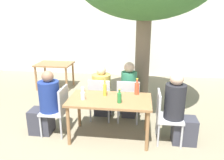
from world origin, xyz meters
TOP-DOWN VIEW (x-y plane):
  - ground_plane at (0.00, 0.00)m, footprint 30.00×30.00m
  - cafe_building_wall at (0.00, 4.25)m, footprint 10.00×0.08m
  - dining_table_front at (0.00, 0.00)m, footprint 1.43×0.77m
  - dining_table_back at (-2.01, 2.51)m, footprint 1.03×0.75m
  - patio_chair_0 at (-0.95, 0.00)m, footprint 0.44×0.44m
  - patio_chair_1 at (0.95, 0.00)m, footprint 0.44×0.44m
  - patio_chair_2 at (-0.29, 0.62)m, footprint 0.44×0.44m
  - patio_chair_3 at (0.29, 0.62)m, footprint 0.44×0.44m
  - person_seated_0 at (-1.18, -0.00)m, footprint 0.58×0.37m
  - person_seated_1 at (1.18, -0.00)m, footprint 0.57×0.34m
  - person_seated_2 at (-0.29, 0.86)m, footprint 0.39×0.59m
  - person_seated_3 at (0.29, 0.86)m, footprint 0.32×0.56m
  - green_bottle_0 at (0.18, -0.15)m, footprint 0.07×0.07m
  - oil_cruet_1 at (-0.11, 0.15)m, footprint 0.06×0.06m
  - soda_bottle_2 at (0.46, 0.29)m, footprint 0.08×0.08m
  - drinking_glass_0 at (-0.45, -0.09)m, footprint 0.08×0.08m
  - drinking_glass_1 at (-0.56, 0.30)m, footprint 0.07×0.07m

SIDE VIEW (x-z plane):
  - ground_plane at x=0.00m, z-range 0.00..0.00m
  - person_seated_2 at x=-0.29m, z-range -0.06..1.09m
  - patio_chair_0 at x=-0.95m, z-range 0.06..0.98m
  - patio_chair_1 at x=0.95m, z-range 0.06..0.98m
  - patio_chair_2 at x=-0.29m, z-range 0.06..0.98m
  - patio_chair_3 at x=0.29m, z-range 0.06..0.98m
  - person_seated_0 at x=-1.18m, z-range -0.06..1.16m
  - person_seated_3 at x=0.29m, z-range -0.07..1.17m
  - person_seated_1 at x=1.18m, z-range -0.06..1.21m
  - dining_table_back at x=-2.01m, z-range 0.26..1.01m
  - dining_table_front at x=0.00m, z-range 0.28..1.03m
  - drinking_glass_1 at x=-0.56m, z-range 0.75..0.83m
  - drinking_glass_0 at x=-0.45m, z-range 0.75..0.88m
  - green_bottle_0 at x=0.18m, z-range 0.72..0.96m
  - oil_cruet_1 at x=-0.11m, z-range 0.72..1.01m
  - soda_bottle_2 at x=0.46m, z-range 0.71..1.01m
  - cafe_building_wall at x=0.00m, z-range 0.00..2.80m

